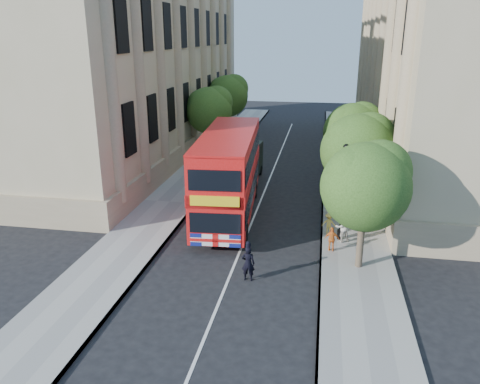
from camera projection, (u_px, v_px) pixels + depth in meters
The scene contains 17 objects.
ground at pixel (224, 289), 20.16m from camera, with size 120.00×120.00×0.00m, color black.
pavement_right at pixel (351, 214), 28.51m from camera, with size 3.50×80.00×0.12m, color gray.
pavement_left at pixel (170, 202), 30.44m from camera, with size 3.50×80.00×0.12m, color gray.
building_right at pixel (454, 53), 37.36m from camera, with size 12.00×38.00×18.00m, color tan.
building_left at pixel (129, 51), 41.98m from camera, with size 12.00×38.00×18.00m, color tan.
tree_right_near at pixel (367, 182), 20.66m from camera, with size 4.00×4.00×6.08m.
tree_right_mid at pixel (359, 147), 26.19m from camera, with size 4.20×4.20×6.37m.
tree_right_far at pixel (353, 129), 31.83m from camera, with size 4.00×4.00×6.15m.
tree_left_far at pixel (209, 108), 40.29m from camera, with size 4.00×4.00×6.30m.
tree_left_back at pixel (228, 94), 47.67m from camera, with size 4.20×4.20×6.65m.
lamp_post at pixel (343, 196), 24.12m from camera, with size 0.32×0.32×5.16m.
double_decker_bus at pixel (229, 172), 27.41m from camera, with size 3.68×11.02×5.01m.
box_van at pixel (245, 163), 34.98m from camera, with size 2.16×4.68×2.61m.
police_constable at pixel (248, 263), 20.69m from camera, with size 0.60×0.39×1.63m, color black.
woman_pedestrian at pixel (342, 227), 24.31m from camera, with size 0.81×0.63×1.66m, color beige.
child_a at pixel (332, 239), 23.31m from camera, with size 0.74×0.31×1.26m, color orange.
child_b at pixel (329, 223), 25.37m from camera, with size 0.76×0.44×1.18m, color #F5D653.
Camera 1 is at (3.81, -17.36, 10.43)m, focal length 35.00 mm.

